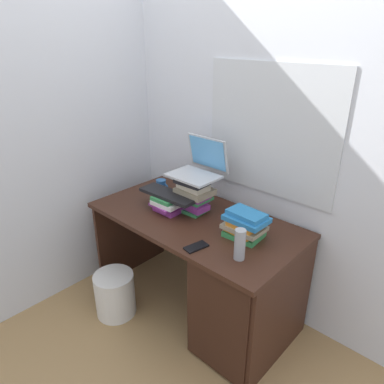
{
  "coord_description": "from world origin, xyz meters",
  "views": [
    {
      "loc": [
        1.37,
        -1.5,
        1.82
      ],
      "look_at": [
        -0.01,
        -0.01,
        0.91
      ],
      "focal_mm": 33.18,
      "sensor_mm": 36.0,
      "label": 1
    }
  ],
  "objects_px": {
    "desk": "(233,284)",
    "laptop": "(199,166)",
    "mug": "(161,186)",
    "book_stack_keyboard_riser": "(168,203)",
    "water_bottle": "(240,244)",
    "keyboard": "(168,195)",
    "computer_mouse": "(229,229)",
    "book_stack_side": "(245,225)",
    "book_stack_tall": "(193,194)",
    "wastebasket": "(115,294)",
    "cell_phone": "(196,247)"
  },
  "relations": [
    {
      "from": "desk",
      "to": "laptop",
      "type": "xyz_separation_m",
      "value": [
        -0.43,
        0.16,
        0.63
      ]
    },
    {
      "from": "desk",
      "to": "mug",
      "type": "xyz_separation_m",
      "value": [
        -0.81,
        0.16,
        0.38
      ]
    },
    {
      "from": "book_stack_keyboard_riser",
      "to": "water_bottle",
      "type": "xyz_separation_m",
      "value": [
        0.68,
        -0.13,
        0.03
      ]
    },
    {
      "from": "keyboard",
      "to": "water_bottle",
      "type": "relative_size",
      "value": 2.41
    },
    {
      "from": "computer_mouse",
      "to": "book_stack_side",
      "type": "bearing_deg",
      "value": 8.2
    },
    {
      "from": "book_stack_side",
      "to": "water_bottle",
      "type": "distance_m",
      "value": 0.23
    },
    {
      "from": "keyboard",
      "to": "water_bottle",
      "type": "distance_m",
      "value": 0.69
    },
    {
      "from": "book_stack_tall",
      "to": "book_stack_side",
      "type": "distance_m",
      "value": 0.46
    },
    {
      "from": "wastebasket",
      "to": "desk",
      "type": "bearing_deg",
      "value": 29.38
    },
    {
      "from": "cell_phone",
      "to": "computer_mouse",
      "type": "bearing_deg",
      "value": 94.88
    },
    {
      "from": "book_stack_tall",
      "to": "laptop",
      "type": "bearing_deg",
      "value": 90.44
    },
    {
      "from": "cell_phone",
      "to": "water_bottle",
      "type": "bearing_deg",
      "value": 29.39
    },
    {
      "from": "book_stack_keyboard_riser",
      "to": "computer_mouse",
      "type": "bearing_deg",
      "value": 6.81
    },
    {
      "from": "desk",
      "to": "keyboard",
      "type": "distance_m",
      "value": 0.71
    },
    {
      "from": "desk",
      "to": "computer_mouse",
      "type": "xyz_separation_m",
      "value": [
        -0.08,
        0.03,
        0.35
      ]
    },
    {
      "from": "book_stack_tall",
      "to": "water_bottle",
      "type": "relative_size",
      "value": 1.39
    },
    {
      "from": "desk",
      "to": "mug",
      "type": "bearing_deg",
      "value": 168.66
    },
    {
      "from": "keyboard",
      "to": "cell_phone",
      "type": "xyz_separation_m",
      "value": [
        0.44,
        -0.21,
        -0.11
      ]
    },
    {
      "from": "book_stack_tall",
      "to": "water_bottle",
      "type": "xyz_separation_m",
      "value": [
        0.56,
        -0.25,
        -0.04
      ]
    },
    {
      "from": "cell_phone",
      "to": "book_stack_keyboard_riser",
      "type": "bearing_deg",
      "value": 166.14
    },
    {
      "from": "laptop",
      "to": "wastebasket",
      "type": "bearing_deg",
      "value": -116.97
    },
    {
      "from": "book_stack_side",
      "to": "keyboard",
      "type": "relative_size",
      "value": 0.58
    },
    {
      "from": "book_stack_tall",
      "to": "book_stack_keyboard_riser",
      "type": "height_order",
      "value": "book_stack_tall"
    },
    {
      "from": "book_stack_tall",
      "to": "cell_phone",
      "type": "xyz_separation_m",
      "value": [
        0.32,
        -0.33,
        -0.12
      ]
    },
    {
      "from": "book_stack_side",
      "to": "desk",
      "type": "bearing_deg",
      "value": -117.0
    },
    {
      "from": "computer_mouse",
      "to": "water_bottle",
      "type": "height_order",
      "value": "water_bottle"
    },
    {
      "from": "book_stack_side",
      "to": "laptop",
      "type": "relative_size",
      "value": 0.77
    },
    {
      "from": "desk",
      "to": "wastebasket",
      "type": "distance_m",
      "value": 0.85
    },
    {
      "from": "cell_phone",
      "to": "laptop",
      "type": "bearing_deg",
      "value": 141.16
    },
    {
      "from": "computer_mouse",
      "to": "wastebasket",
      "type": "distance_m",
      "value": 0.97
    },
    {
      "from": "computer_mouse",
      "to": "cell_phone",
      "type": "relative_size",
      "value": 0.76
    },
    {
      "from": "keyboard",
      "to": "mug",
      "type": "relative_size",
      "value": 3.74
    },
    {
      "from": "mug",
      "to": "water_bottle",
      "type": "bearing_deg",
      "value": -18.37
    },
    {
      "from": "book_stack_side",
      "to": "water_bottle",
      "type": "bearing_deg",
      "value": -61.78
    },
    {
      "from": "desk",
      "to": "laptop",
      "type": "bearing_deg",
      "value": 159.88
    },
    {
      "from": "keyboard",
      "to": "mug",
      "type": "height_order",
      "value": "keyboard"
    },
    {
      "from": "book_stack_keyboard_riser",
      "to": "cell_phone",
      "type": "relative_size",
      "value": 1.56
    },
    {
      "from": "laptop",
      "to": "book_stack_tall",
      "type": "bearing_deg",
      "value": -89.56
    },
    {
      "from": "wastebasket",
      "to": "book_stack_keyboard_riser",
      "type": "bearing_deg",
      "value": 66.24
    },
    {
      "from": "desk",
      "to": "computer_mouse",
      "type": "bearing_deg",
      "value": 156.42
    },
    {
      "from": "book_stack_keyboard_riser",
      "to": "book_stack_side",
      "type": "height_order",
      "value": "book_stack_side"
    },
    {
      "from": "book_stack_side",
      "to": "cell_phone",
      "type": "height_order",
      "value": "book_stack_side"
    },
    {
      "from": "book_stack_tall",
      "to": "laptop",
      "type": "height_order",
      "value": "laptop"
    },
    {
      "from": "book_stack_keyboard_riser",
      "to": "mug",
      "type": "distance_m",
      "value": 0.33
    },
    {
      "from": "book_stack_keyboard_riser",
      "to": "keyboard",
      "type": "relative_size",
      "value": 0.5
    },
    {
      "from": "book_stack_side",
      "to": "laptop",
      "type": "distance_m",
      "value": 0.51
    },
    {
      "from": "wastebasket",
      "to": "book_stack_side",
      "type": "bearing_deg",
      "value": 31.37
    },
    {
      "from": "computer_mouse",
      "to": "cell_phone",
      "type": "height_order",
      "value": "computer_mouse"
    },
    {
      "from": "book_stack_tall",
      "to": "computer_mouse",
      "type": "height_order",
      "value": "book_stack_tall"
    },
    {
      "from": "computer_mouse",
      "to": "cell_phone",
      "type": "bearing_deg",
      "value": -96.36
    }
  ]
}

